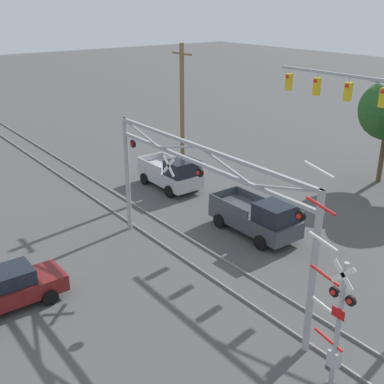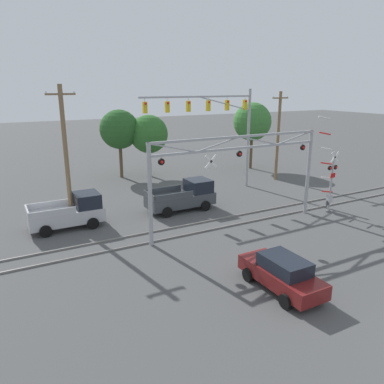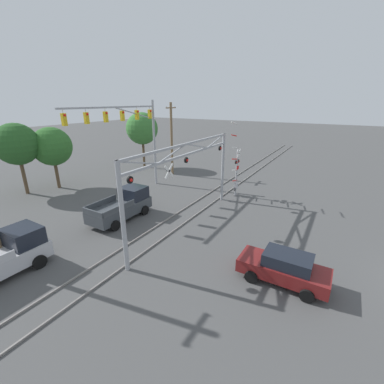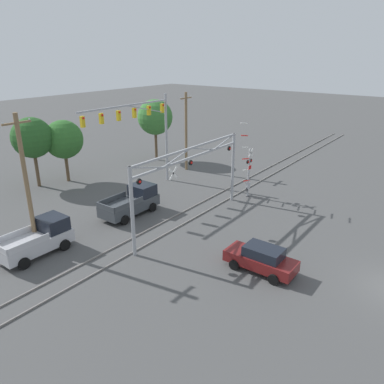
{
  "view_description": "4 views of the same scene",
  "coord_description": "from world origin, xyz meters",
  "px_view_note": "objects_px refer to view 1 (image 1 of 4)",
  "views": [
    {
      "loc": [
        14.31,
        3.11,
        11.19
      ],
      "look_at": [
        -0.11,
        14.02,
        3.99
      ],
      "focal_mm": 45.0,
      "sensor_mm": 36.0,
      "label": 1
    },
    {
      "loc": [
        -13.39,
        -4.25,
        8.81
      ],
      "look_at": [
        -2.27,
        16.23,
        2.19
      ],
      "focal_mm": 35.0,
      "sensor_mm": 36.0,
      "label": 2
    },
    {
      "loc": [
        -14.08,
        5.46,
        8.48
      ],
      "look_at": [
        0.96,
        14.45,
        2.24
      ],
      "focal_mm": 24.0,
      "sensor_mm": 36.0,
      "label": 3
    },
    {
      "loc": [
        -20.58,
        -1.31,
        12.28
      ],
      "look_at": [
        1.0,
        14.95,
        2.09
      ],
      "focal_mm": 35.0,
      "sensor_mm": 36.0,
      "label": 4
    }
  ],
  "objects_px": {
    "crossing_signal_mast": "(335,321)",
    "pickup_truck_lead": "(259,217)",
    "crossing_gantry": "(200,188)",
    "pickup_truck_following": "(172,174)",
    "utility_pole_left": "(182,116)",
    "sedan_waiting": "(8,288)"
  },
  "relations": [
    {
      "from": "crossing_gantry",
      "to": "utility_pole_left",
      "type": "distance_m",
      "value": 10.93
    },
    {
      "from": "pickup_truck_lead",
      "to": "sedan_waiting",
      "type": "distance_m",
      "value": 12.24
    },
    {
      "from": "crossing_signal_mast",
      "to": "utility_pole_left",
      "type": "distance_m",
      "value": 18.03
    },
    {
      "from": "utility_pole_left",
      "to": "pickup_truck_following",
      "type": "bearing_deg",
      "value": -103.66
    },
    {
      "from": "pickup_truck_lead",
      "to": "crossing_signal_mast",
      "type": "bearing_deg",
      "value": -32.36
    },
    {
      "from": "crossing_signal_mast",
      "to": "pickup_truck_lead",
      "type": "xyz_separation_m",
      "value": [
        -8.75,
        5.55,
        -1.35
      ]
    },
    {
      "from": "pickup_truck_following",
      "to": "crossing_signal_mast",
      "type": "bearing_deg",
      "value": -19.11
    },
    {
      "from": "pickup_truck_lead",
      "to": "utility_pole_left",
      "type": "bearing_deg",
      "value": 172.87
    },
    {
      "from": "crossing_signal_mast",
      "to": "sedan_waiting",
      "type": "height_order",
      "value": "crossing_signal_mast"
    },
    {
      "from": "utility_pole_left",
      "to": "crossing_signal_mast",
      "type": "bearing_deg",
      "value": -21.42
    },
    {
      "from": "sedan_waiting",
      "to": "utility_pole_left",
      "type": "xyz_separation_m",
      "value": [
        -6.51,
        13.15,
        3.81
      ]
    },
    {
      "from": "pickup_truck_lead",
      "to": "utility_pole_left",
      "type": "xyz_separation_m",
      "value": [
        -7.9,
        0.99,
        3.62
      ]
    },
    {
      "from": "crossing_signal_mast",
      "to": "pickup_truck_lead",
      "type": "height_order",
      "value": "crossing_signal_mast"
    },
    {
      "from": "crossing_gantry",
      "to": "crossing_signal_mast",
      "type": "height_order",
      "value": "crossing_signal_mast"
    },
    {
      "from": "pickup_truck_lead",
      "to": "utility_pole_left",
      "type": "relative_size",
      "value": 0.56
    },
    {
      "from": "pickup_truck_following",
      "to": "utility_pole_left",
      "type": "bearing_deg",
      "value": 76.34
    },
    {
      "from": "crossing_gantry",
      "to": "sedan_waiting",
      "type": "relative_size",
      "value": 2.86
    },
    {
      "from": "crossing_gantry",
      "to": "crossing_signal_mast",
      "type": "bearing_deg",
      "value": -5.31
    },
    {
      "from": "crossing_signal_mast",
      "to": "pickup_truck_following",
      "type": "relative_size",
      "value": 1.51
    },
    {
      "from": "crossing_gantry",
      "to": "utility_pole_left",
      "type": "xyz_separation_m",
      "value": [
        -9.22,
        5.84,
        0.49
      ]
    },
    {
      "from": "utility_pole_left",
      "to": "crossing_gantry",
      "type": "bearing_deg",
      "value": -32.36
    },
    {
      "from": "pickup_truck_lead",
      "to": "sedan_waiting",
      "type": "relative_size",
      "value": 1.17
    }
  ]
}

